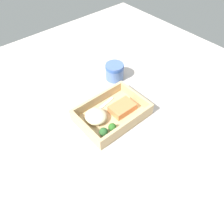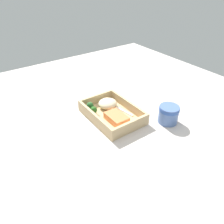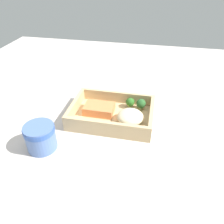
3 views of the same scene
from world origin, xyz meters
TOP-DOWN VIEW (x-y plane):
  - ground_plane at (0.00, 0.00)cm, footprint 160.00×160.00cm
  - takeout_tray at (0.00, 0.00)cm, footprint 26.99×19.13cm
  - tray_rim at (0.00, 0.00)cm, footprint 26.99×19.13cm
  - salmon_fillet at (-4.65, 0.97)cm, footprint 10.00×6.83cm
  - mashed_potatoes at (6.38, -2.06)cm, footprint 8.41×8.73cm
  - broccoli_floret_1 at (9.04, 5.85)cm, footprint 3.27×3.27cm
  - broccoli_floret_2 at (5.20, 6.20)cm, footprint 3.05×3.05cm
  - fork at (2.69, -5.35)cm, footprint 15.85×4.35cm
  - paper_cup at (-16.69, -17.53)cm, footprint 8.57×8.57cm

SIDE VIEW (x-z plane):
  - ground_plane at x=0.00cm, z-range -2.00..0.00cm
  - takeout_tray at x=0.00cm, z-range 0.00..1.20cm
  - fork at x=2.69cm, z-range 1.20..1.64cm
  - salmon_fillet at x=-4.65cm, z-range 1.20..4.09cm
  - mashed_potatoes at x=6.38cm, z-range 1.20..5.11cm
  - tray_rim at x=0.00cm, z-range 1.20..5.29cm
  - broccoli_floret_2 at x=5.20cm, z-range 1.45..5.18cm
  - broccoli_floret_1 at x=9.04cm, z-range 1.45..5.42cm
  - paper_cup at x=-16.69cm, z-range 0.44..8.14cm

